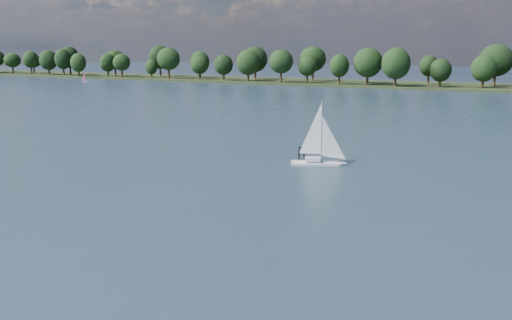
{
  "coord_description": "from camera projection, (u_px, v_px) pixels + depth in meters",
  "views": [
    {
      "loc": [
        37.99,
        -13.33,
        14.94
      ],
      "look_at": [
        8.75,
        41.92,
        2.5
      ],
      "focal_mm": 40.0,
      "sensor_mm": 36.0,
      "label": 1
    }
  ],
  "objects": [
    {
      "name": "sailboat",
      "position": [
        316.0,
        146.0,
        73.01
      ],
      "size": [
        6.73,
        4.34,
        8.63
      ],
      "rotation": [
        0.0,
        0.0,
        0.42
      ],
      "color": "silver",
      "rests_on": "ground"
    },
    {
      "name": "far_shore",
      "position": [
        445.0,
        87.0,
        215.67
      ],
      "size": [
        660.0,
        40.0,
        1.5
      ],
      "primitive_type": "cube",
      "color": "black",
      "rests_on": "ground"
    },
    {
      "name": "ground",
      "position": [
        349.0,
        120.0,
        118.58
      ],
      "size": [
        700.0,
        700.0,
        0.0
      ],
      "primitive_type": "plane",
      "color": "#233342",
      "rests_on": "ground"
    },
    {
      "name": "treeline",
      "position": [
        453.0,
        66.0,
        209.1
      ],
      "size": [
        562.62,
        73.94,
        17.5
      ],
      "color": "black",
      "rests_on": "ground"
    },
    {
      "name": "dinghy_pink",
      "position": [
        85.0,
        79.0,
        246.09
      ],
      "size": [
        2.97,
        2.49,
        4.51
      ],
      "rotation": [
        0.0,
        0.0,
        0.59
      ],
      "color": "silver",
      "rests_on": "ground"
    },
    {
      "name": "pontoon",
      "position": [
        53.0,
        77.0,
        286.76
      ],
      "size": [
        4.1,
        2.21,
        0.5
      ],
      "primitive_type": "cube",
      "rotation": [
        0.0,
        0.0,
        0.05
      ],
      "color": "slate",
      "rests_on": "ground"
    }
  ]
}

